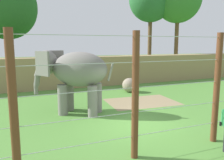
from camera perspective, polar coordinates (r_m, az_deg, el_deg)
ground_plane at (r=10.65m, az=5.60°, el=-10.80°), size 120.00×120.00×0.00m
dirt_patch at (r=14.65m, az=7.31°, el=-5.32°), size 4.44×3.25×0.01m
embankment_wall at (r=19.90m, az=-8.49°, el=2.06°), size 36.00×1.80×2.50m
elephant at (r=12.01m, az=-9.45°, el=1.95°), size 3.90×3.31×3.25m
enrichment_ball at (r=17.35m, az=4.29°, el=-1.26°), size 1.06×1.06×1.06m
cable_fence at (r=7.97m, az=15.63°, el=-2.93°), size 10.78×0.22×3.97m
tree_right_of_centre at (r=26.97m, az=-24.62°, el=15.94°), size 6.19×6.19×10.52m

